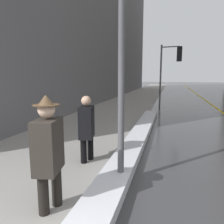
# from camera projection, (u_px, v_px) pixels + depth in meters

# --- Properties ---
(sidewalk_slab) EXTENTS (4.00, 80.00, 0.01)m
(sidewalk_slab) POSITION_uv_depth(u_px,v_px,m) (129.00, 102.00, 17.05)
(sidewalk_slab) COLOR gray
(sidewalk_slab) RESTS_ON ground
(road_centre_stripe) EXTENTS (0.16, 80.00, 0.00)m
(road_centre_stripe) POSITION_uv_depth(u_px,v_px,m) (212.00, 105.00, 15.51)
(road_centre_stripe) COLOR gold
(road_centre_stripe) RESTS_ON ground
(snow_bank_curb) EXTENTS (0.59, 10.56, 0.20)m
(snow_bank_curb) POSITION_uv_depth(u_px,v_px,m) (136.00, 140.00, 6.66)
(snow_bank_curb) COLOR silver
(snow_bank_curb) RESTS_ON ground
(lamp_post) EXTENTS (0.28, 0.28, 4.95)m
(lamp_post) POSITION_uv_depth(u_px,v_px,m) (122.00, 21.00, 3.76)
(lamp_post) COLOR #515156
(lamp_post) RESTS_ON ground
(traffic_light_near) EXTENTS (1.31, 0.33, 3.98)m
(traffic_light_near) POSITION_uv_depth(u_px,v_px,m) (172.00, 62.00, 13.64)
(traffic_light_near) COLOR #515156
(traffic_light_near) RESTS_ON ground
(pedestrian_in_fedora) EXTENTS (0.42, 0.59, 1.77)m
(pedestrian_in_fedora) POSITION_uv_depth(u_px,v_px,m) (48.00, 149.00, 3.19)
(pedestrian_in_fedora) COLOR black
(pedestrian_in_fedora) RESTS_ON ground
(pedestrian_nearside) EXTENTS (0.39, 0.74, 1.58)m
(pedestrian_nearside) POSITION_uv_depth(u_px,v_px,m) (87.00, 126.00, 5.11)
(pedestrian_nearside) COLOR black
(pedestrian_nearside) RESTS_ON ground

